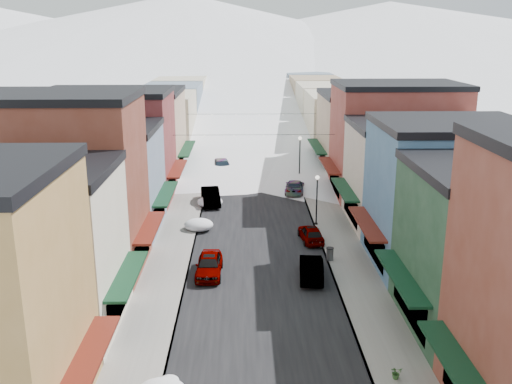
{
  "coord_description": "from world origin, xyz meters",
  "views": [
    {
      "loc": [
        -1.1,
        -16.97,
        16.32
      ],
      "look_at": [
        0.0,
        30.85,
        2.77
      ],
      "focal_mm": 40.0,
      "sensor_mm": 36.0,
      "label": 1
    }
  ],
  "objects_px": {
    "car_silver_sedan": "(209,265)",
    "car_green_sedan": "(311,268)",
    "car_dark_hatch": "(211,196)",
    "streetlamp_near": "(317,194)",
    "trash_can": "(330,254)"
  },
  "relations": [
    {
      "from": "car_dark_hatch",
      "to": "streetlamp_near",
      "type": "xyz_separation_m",
      "value": [
        9.5,
        -6.69,
        2.11
      ]
    },
    {
      "from": "car_dark_hatch",
      "to": "car_green_sedan",
      "type": "xyz_separation_m",
      "value": [
        7.8,
        -17.55,
        -0.05
      ]
    },
    {
      "from": "car_silver_sedan",
      "to": "car_dark_hatch",
      "type": "bearing_deg",
      "value": 93.97
    },
    {
      "from": "car_green_sedan",
      "to": "streetlamp_near",
      "type": "relative_size",
      "value": 1.03
    },
    {
      "from": "car_silver_sedan",
      "to": "streetlamp_near",
      "type": "xyz_separation_m",
      "value": [
        8.7,
        10.17,
        2.15
      ]
    },
    {
      "from": "trash_can",
      "to": "car_green_sedan",
      "type": "bearing_deg",
      "value": -121.09
    },
    {
      "from": "car_silver_sedan",
      "to": "car_green_sedan",
      "type": "distance_m",
      "value": 7.03
    },
    {
      "from": "streetlamp_near",
      "to": "trash_can",
      "type": "bearing_deg",
      "value": -90.0
    },
    {
      "from": "car_dark_hatch",
      "to": "streetlamp_near",
      "type": "bearing_deg",
      "value": -42.66
    },
    {
      "from": "car_silver_sedan",
      "to": "car_dark_hatch",
      "type": "xyz_separation_m",
      "value": [
        -0.8,
        16.86,
        0.04
      ]
    },
    {
      "from": "car_dark_hatch",
      "to": "trash_can",
      "type": "bearing_deg",
      "value": -64.66
    },
    {
      "from": "car_dark_hatch",
      "to": "car_silver_sedan",
      "type": "bearing_deg",
      "value": -94.77
    },
    {
      "from": "car_silver_sedan",
      "to": "car_green_sedan",
      "type": "bearing_deg",
      "value": -4.35
    },
    {
      "from": "car_dark_hatch",
      "to": "trash_can",
      "type": "relative_size",
      "value": 5.06
    },
    {
      "from": "car_silver_sedan",
      "to": "car_green_sedan",
      "type": "relative_size",
      "value": 0.98
    }
  ]
}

